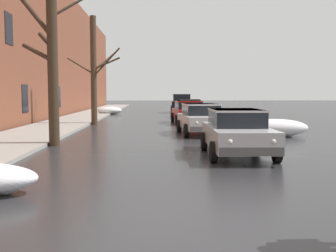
{
  "coord_description": "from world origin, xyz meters",
  "views": [
    {
      "loc": [
        -0.54,
        -5.44,
        1.92
      ],
      "look_at": [
        -0.05,
        8.11,
        0.81
      ],
      "focal_mm": 43.14,
      "sensor_mm": 36.0,
      "label": 1
    }
  ],
  "objects_px": {
    "sedan_grey_parked_far_down_block": "(190,108)",
    "suv_black_queued_behind_truck": "(181,103)",
    "bare_tree_mid_block": "(94,70)",
    "sedan_silver_approaching_near_lane": "(237,131)",
    "sedan_white_parked_kerbside_close": "(201,118)",
    "sedan_red_parked_kerbside_mid": "(189,111)",
    "bare_tree_second_along_sidewalk": "(51,60)"
  },
  "relations": [
    {
      "from": "bare_tree_mid_block",
      "to": "sedan_silver_approaching_near_lane",
      "type": "xyz_separation_m",
      "value": [
        6.13,
        -12.48,
        -2.56
      ]
    },
    {
      "from": "sedan_silver_approaching_near_lane",
      "to": "sedan_grey_parked_far_down_block",
      "type": "distance_m",
      "value": 19.69
    },
    {
      "from": "bare_tree_second_along_sidewalk",
      "to": "sedan_white_parked_kerbside_close",
      "type": "bearing_deg",
      "value": 32.88
    },
    {
      "from": "sedan_silver_approaching_near_lane",
      "to": "sedan_white_parked_kerbside_close",
      "type": "distance_m",
      "value": 6.4
    },
    {
      "from": "bare_tree_mid_block",
      "to": "suv_black_queued_behind_truck",
      "type": "bearing_deg",
      "value": 66.41
    },
    {
      "from": "bare_tree_second_along_sidewalk",
      "to": "bare_tree_mid_block",
      "type": "xyz_separation_m",
      "value": [
        0.11,
        9.91,
        0.19
      ]
    },
    {
      "from": "sedan_white_parked_kerbside_close",
      "to": "suv_black_queued_behind_truck",
      "type": "xyz_separation_m",
      "value": [
        0.51,
        20.53,
        0.24
      ]
    },
    {
      "from": "bare_tree_mid_block",
      "to": "sedan_red_parked_kerbside_mid",
      "type": "height_order",
      "value": "bare_tree_mid_block"
    },
    {
      "from": "sedan_silver_approaching_near_lane",
      "to": "suv_black_queued_behind_truck",
      "type": "relative_size",
      "value": 0.89
    },
    {
      "from": "sedan_white_parked_kerbside_close",
      "to": "sedan_red_parked_kerbside_mid",
      "type": "distance_m",
      "value": 6.99
    },
    {
      "from": "sedan_silver_approaching_near_lane",
      "to": "suv_black_queued_behind_truck",
      "type": "distance_m",
      "value": 26.92
    },
    {
      "from": "bare_tree_second_along_sidewalk",
      "to": "sedan_silver_approaching_near_lane",
      "type": "bearing_deg",
      "value": -22.39
    },
    {
      "from": "bare_tree_mid_block",
      "to": "sedan_silver_approaching_near_lane",
      "type": "distance_m",
      "value": 14.14
    },
    {
      "from": "bare_tree_second_along_sidewalk",
      "to": "sedan_silver_approaching_near_lane",
      "type": "distance_m",
      "value": 7.16
    },
    {
      "from": "sedan_silver_approaching_near_lane",
      "to": "sedan_white_parked_kerbside_close",
      "type": "xyz_separation_m",
      "value": [
        -0.34,
        6.39,
        -0.0
      ]
    },
    {
      "from": "bare_tree_mid_block",
      "to": "sedan_red_parked_kerbside_mid",
      "type": "xyz_separation_m",
      "value": [
        5.82,
        0.9,
        -2.56
      ]
    },
    {
      "from": "sedan_silver_approaching_near_lane",
      "to": "suv_black_queued_behind_truck",
      "type": "bearing_deg",
      "value": 89.64
    },
    {
      "from": "sedan_grey_parked_far_down_block",
      "to": "sedan_white_parked_kerbside_close",
      "type": "bearing_deg",
      "value": -93.04
    },
    {
      "from": "bare_tree_second_along_sidewalk",
      "to": "sedan_grey_parked_far_down_block",
      "type": "xyz_separation_m",
      "value": [
        6.61,
        17.12,
        -2.36
      ]
    },
    {
      "from": "sedan_grey_parked_far_down_block",
      "to": "suv_black_queued_behind_truck",
      "type": "xyz_separation_m",
      "value": [
        -0.19,
        7.23,
        0.24
      ]
    },
    {
      "from": "bare_tree_second_along_sidewalk",
      "to": "suv_black_queued_behind_truck",
      "type": "distance_m",
      "value": 25.27
    },
    {
      "from": "bare_tree_mid_block",
      "to": "sedan_silver_approaching_near_lane",
      "type": "bearing_deg",
      "value": -63.83
    },
    {
      "from": "bare_tree_second_along_sidewalk",
      "to": "bare_tree_mid_block",
      "type": "bearing_deg",
      "value": 89.35
    },
    {
      "from": "bare_tree_second_along_sidewalk",
      "to": "bare_tree_mid_block",
      "type": "relative_size",
      "value": 0.88
    },
    {
      "from": "sedan_white_parked_kerbside_close",
      "to": "sedan_red_parked_kerbside_mid",
      "type": "bearing_deg",
      "value": 89.77
    },
    {
      "from": "sedan_red_parked_kerbside_mid",
      "to": "suv_black_queued_behind_truck",
      "type": "relative_size",
      "value": 0.9
    },
    {
      "from": "sedan_silver_approaching_near_lane",
      "to": "sedan_red_parked_kerbside_mid",
      "type": "relative_size",
      "value": 0.99
    },
    {
      "from": "sedan_silver_approaching_near_lane",
      "to": "sedan_red_parked_kerbside_mid",
      "type": "bearing_deg",
      "value": 91.35
    },
    {
      "from": "suv_black_queued_behind_truck",
      "to": "sedan_red_parked_kerbside_mid",
      "type": "bearing_deg",
      "value": -92.05
    },
    {
      "from": "bare_tree_mid_block",
      "to": "suv_black_queued_behind_truck",
      "type": "relative_size",
      "value": 1.37
    },
    {
      "from": "bare_tree_mid_block",
      "to": "suv_black_queued_behind_truck",
      "type": "xyz_separation_m",
      "value": [
        6.3,
        14.44,
        -2.32
      ]
    },
    {
      "from": "sedan_grey_parked_far_down_block",
      "to": "suv_black_queued_behind_truck",
      "type": "bearing_deg",
      "value": 91.54
    }
  ]
}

